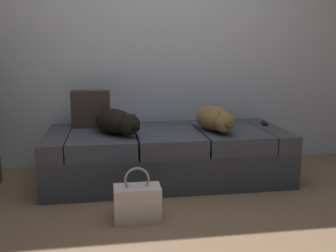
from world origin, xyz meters
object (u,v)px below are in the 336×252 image
at_px(couch, 167,155).
at_px(dog_tan, 215,119).
at_px(tv_remote, 264,123).
at_px(throw_pillow, 91,109).
at_px(dog_dark, 117,122).
at_px(handbag, 137,202).

distance_m(couch, dog_tan, 0.54).
height_order(tv_remote, throw_pillow, throw_pillow).
xyz_separation_m(dog_dark, tv_remote, (1.40, 0.20, -0.10)).
relative_size(couch, dog_tan, 3.33).
relative_size(couch, dog_dark, 3.66).
xyz_separation_m(dog_dark, throw_pillow, (-0.23, 0.33, 0.06)).
bearing_deg(dog_tan, dog_dark, -179.89).
xyz_separation_m(dog_tan, throw_pillow, (-1.09, 0.33, 0.06)).
height_order(dog_tan, tv_remote, dog_tan).
xyz_separation_m(couch, throw_pillow, (-0.67, 0.25, 0.40)).
height_order(couch, tv_remote, tv_remote).
height_order(dog_tan, throw_pillow, throw_pillow).
xyz_separation_m(dog_tan, tv_remote, (0.54, 0.20, -0.10)).
bearing_deg(tv_remote, dog_tan, -143.74).
relative_size(dog_tan, throw_pillow, 1.86).
distance_m(tv_remote, handbag, 1.62).
height_order(couch, handbag, couch).
height_order(couch, dog_tan, dog_tan).
height_order(dog_tan, handbag, dog_tan).
bearing_deg(dog_dark, throw_pillow, 125.00).
distance_m(dog_dark, handbag, 0.85).
relative_size(tv_remote, throw_pillow, 0.44).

